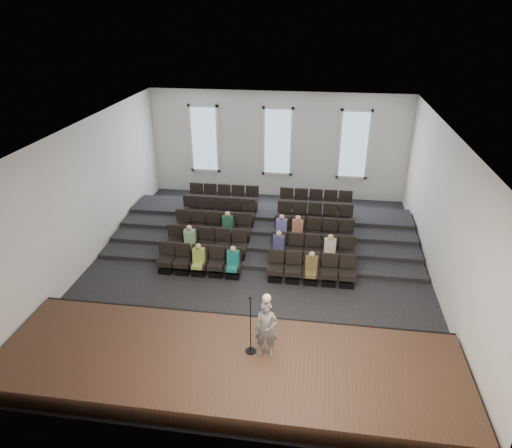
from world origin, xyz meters
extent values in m
plane|color=black|center=(0.00, 0.00, 0.00)|extent=(14.00, 14.00, 0.00)
cube|color=white|center=(0.00, 0.00, 5.01)|extent=(12.00, 14.00, 0.02)
cube|color=silver|center=(0.00, 7.02, 2.50)|extent=(12.00, 0.04, 5.00)
cube|color=silver|center=(0.00, -7.02, 2.50)|extent=(12.00, 0.04, 5.00)
cube|color=silver|center=(-6.02, 0.00, 2.50)|extent=(0.04, 14.00, 5.00)
cube|color=silver|center=(6.02, 0.00, 2.50)|extent=(0.04, 14.00, 5.00)
cube|color=#422B1C|center=(0.00, -5.10, 0.25)|extent=(11.80, 3.60, 0.50)
cube|color=black|center=(0.00, -3.33, 0.25)|extent=(11.80, 0.06, 0.52)
cube|color=black|center=(0.00, 2.33, 0.07)|extent=(11.80, 4.80, 0.15)
cube|color=black|center=(0.00, 2.85, 0.15)|extent=(11.80, 3.75, 0.30)
cube|color=black|center=(0.00, 3.38, 0.22)|extent=(11.80, 2.70, 0.45)
cube|color=black|center=(0.00, 3.90, 0.30)|extent=(11.80, 1.65, 0.60)
cube|color=black|center=(-3.13, -0.60, 0.10)|extent=(0.47, 0.43, 0.20)
cube|color=black|center=(-3.13, -0.60, 0.41)|extent=(0.55, 0.50, 0.19)
cube|color=black|center=(-3.13, -0.39, 0.82)|extent=(0.55, 0.08, 0.50)
cube|color=black|center=(-2.53, -0.60, 0.10)|extent=(0.47, 0.43, 0.20)
cube|color=black|center=(-2.53, -0.60, 0.41)|extent=(0.55, 0.50, 0.19)
cube|color=black|center=(-2.53, -0.39, 0.82)|extent=(0.55, 0.08, 0.50)
cube|color=black|center=(-1.93, -0.60, 0.10)|extent=(0.47, 0.43, 0.20)
cube|color=black|center=(-1.93, -0.60, 0.41)|extent=(0.55, 0.50, 0.19)
cube|color=black|center=(-1.93, -0.39, 0.82)|extent=(0.55, 0.08, 0.50)
cube|color=black|center=(-1.33, -0.60, 0.10)|extent=(0.47, 0.43, 0.20)
cube|color=black|center=(-1.33, -0.60, 0.41)|extent=(0.55, 0.50, 0.19)
cube|color=black|center=(-1.33, -0.39, 0.82)|extent=(0.55, 0.08, 0.50)
cube|color=black|center=(-0.73, -0.60, 0.10)|extent=(0.47, 0.43, 0.20)
cube|color=black|center=(-0.73, -0.60, 0.41)|extent=(0.55, 0.50, 0.19)
cube|color=black|center=(-0.73, -0.39, 0.82)|extent=(0.55, 0.08, 0.50)
cube|color=black|center=(0.73, -0.60, 0.10)|extent=(0.47, 0.43, 0.20)
cube|color=black|center=(0.73, -0.60, 0.41)|extent=(0.55, 0.50, 0.19)
cube|color=black|center=(0.73, -0.39, 0.82)|extent=(0.55, 0.08, 0.50)
cube|color=black|center=(1.33, -0.60, 0.10)|extent=(0.47, 0.43, 0.20)
cube|color=black|center=(1.33, -0.60, 0.41)|extent=(0.55, 0.50, 0.19)
cube|color=black|center=(1.33, -0.39, 0.82)|extent=(0.55, 0.08, 0.50)
cube|color=black|center=(1.93, -0.60, 0.10)|extent=(0.47, 0.43, 0.20)
cube|color=black|center=(1.93, -0.60, 0.41)|extent=(0.55, 0.50, 0.19)
cube|color=black|center=(1.93, -0.39, 0.82)|extent=(0.55, 0.08, 0.50)
cube|color=black|center=(2.53, -0.60, 0.10)|extent=(0.47, 0.43, 0.20)
cube|color=black|center=(2.53, -0.60, 0.41)|extent=(0.55, 0.50, 0.19)
cube|color=black|center=(2.53, -0.39, 0.82)|extent=(0.55, 0.08, 0.50)
cube|color=black|center=(3.13, -0.60, 0.10)|extent=(0.47, 0.43, 0.20)
cube|color=black|center=(3.13, -0.60, 0.41)|extent=(0.55, 0.50, 0.19)
cube|color=black|center=(3.13, -0.39, 0.82)|extent=(0.55, 0.08, 0.50)
cube|color=black|center=(-3.13, 0.45, 0.25)|extent=(0.47, 0.43, 0.20)
cube|color=black|center=(-3.13, 0.45, 0.56)|extent=(0.55, 0.50, 0.19)
cube|color=black|center=(-3.13, 0.66, 0.97)|extent=(0.55, 0.08, 0.50)
cube|color=black|center=(-2.53, 0.45, 0.25)|extent=(0.47, 0.43, 0.20)
cube|color=black|center=(-2.53, 0.45, 0.56)|extent=(0.55, 0.50, 0.19)
cube|color=black|center=(-2.53, 0.66, 0.97)|extent=(0.55, 0.08, 0.50)
cube|color=black|center=(-1.93, 0.45, 0.25)|extent=(0.47, 0.43, 0.20)
cube|color=black|center=(-1.93, 0.45, 0.56)|extent=(0.55, 0.50, 0.19)
cube|color=black|center=(-1.93, 0.66, 0.97)|extent=(0.55, 0.08, 0.50)
cube|color=black|center=(-1.33, 0.45, 0.25)|extent=(0.47, 0.43, 0.20)
cube|color=black|center=(-1.33, 0.45, 0.56)|extent=(0.55, 0.50, 0.19)
cube|color=black|center=(-1.33, 0.66, 0.97)|extent=(0.55, 0.08, 0.50)
cube|color=black|center=(-0.73, 0.45, 0.25)|extent=(0.47, 0.43, 0.20)
cube|color=black|center=(-0.73, 0.45, 0.56)|extent=(0.55, 0.50, 0.19)
cube|color=black|center=(-0.73, 0.66, 0.97)|extent=(0.55, 0.08, 0.50)
cube|color=black|center=(0.73, 0.45, 0.25)|extent=(0.47, 0.43, 0.20)
cube|color=black|center=(0.73, 0.45, 0.56)|extent=(0.55, 0.50, 0.19)
cube|color=black|center=(0.73, 0.66, 0.97)|extent=(0.55, 0.08, 0.50)
cube|color=black|center=(1.33, 0.45, 0.25)|extent=(0.47, 0.43, 0.20)
cube|color=black|center=(1.33, 0.45, 0.56)|extent=(0.55, 0.50, 0.19)
cube|color=black|center=(1.33, 0.66, 0.97)|extent=(0.55, 0.08, 0.50)
cube|color=black|center=(1.93, 0.45, 0.25)|extent=(0.47, 0.43, 0.20)
cube|color=black|center=(1.93, 0.45, 0.56)|extent=(0.55, 0.50, 0.19)
cube|color=black|center=(1.93, 0.66, 0.97)|extent=(0.55, 0.08, 0.50)
cube|color=black|center=(2.53, 0.45, 0.25)|extent=(0.47, 0.43, 0.20)
cube|color=black|center=(2.53, 0.45, 0.56)|extent=(0.55, 0.50, 0.19)
cube|color=black|center=(2.53, 0.66, 0.97)|extent=(0.55, 0.08, 0.50)
cube|color=black|center=(3.13, 0.45, 0.25)|extent=(0.47, 0.43, 0.20)
cube|color=black|center=(3.13, 0.45, 0.56)|extent=(0.55, 0.50, 0.19)
cube|color=black|center=(3.13, 0.66, 0.97)|extent=(0.55, 0.08, 0.50)
cube|color=black|center=(-3.13, 1.50, 0.40)|extent=(0.47, 0.42, 0.20)
cube|color=black|center=(-3.13, 1.50, 0.71)|extent=(0.55, 0.50, 0.19)
cube|color=black|center=(-3.13, 1.71, 1.12)|extent=(0.55, 0.08, 0.50)
cube|color=black|center=(-2.53, 1.50, 0.40)|extent=(0.47, 0.42, 0.20)
cube|color=black|center=(-2.53, 1.50, 0.71)|extent=(0.55, 0.50, 0.19)
cube|color=black|center=(-2.53, 1.71, 1.12)|extent=(0.55, 0.08, 0.50)
cube|color=black|center=(-1.93, 1.50, 0.40)|extent=(0.47, 0.42, 0.20)
cube|color=black|center=(-1.93, 1.50, 0.71)|extent=(0.55, 0.50, 0.19)
cube|color=black|center=(-1.93, 1.71, 1.12)|extent=(0.55, 0.08, 0.50)
cube|color=black|center=(-1.33, 1.50, 0.40)|extent=(0.47, 0.42, 0.20)
cube|color=black|center=(-1.33, 1.50, 0.71)|extent=(0.55, 0.50, 0.19)
cube|color=black|center=(-1.33, 1.71, 1.12)|extent=(0.55, 0.08, 0.50)
cube|color=black|center=(-0.73, 1.50, 0.40)|extent=(0.47, 0.42, 0.20)
cube|color=black|center=(-0.73, 1.50, 0.71)|extent=(0.55, 0.50, 0.19)
cube|color=black|center=(-0.73, 1.71, 1.12)|extent=(0.55, 0.08, 0.50)
cube|color=black|center=(0.73, 1.50, 0.40)|extent=(0.47, 0.42, 0.20)
cube|color=black|center=(0.73, 1.50, 0.71)|extent=(0.55, 0.50, 0.19)
cube|color=black|center=(0.73, 1.71, 1.12)|extent=(0.55, 0.08, 0.50)
cube|color=black|center=(1.33, 1.50, 0.40)|extent=(0.47, 0.42, 0.20)
cube|color=black|center=(1.33, 1.50, 0.71)|extent=(0.55, 0.50, 0.19)
cube|color=black|center=(1.33, 1.71, 1.12)|extent=(0.55, 0.08, 0.50)
cube|color=black|center=(1.93, 1.50, 0.40)|extent=(0.47, 0.42, 0.20)
cube|color=black|center=(1.93, 1.50, 0.71)|extent=(0.55, 0.50, 0.19)
cube|color=black|center=(1.93, 1.71, 1.12)|extent=(0.55, 0.08, 0.50)
cube|color=black|center=(2.53, 1.50, 0.40)|extent=(0.47, 0.42, 0.20)
cube|color=black|center=(2.53, 1.50, 0.71)|extent=(0.55, 0.50, 0.19)
cube|color=black|center=(2.53, 1.71, 1.12)|extent=(0.55, 0.08, 0.50)
cube|color=black|center=(3.13, 1.50, 0.40)|extent=(0.47, 0.42, 0.20)
cube|color=black|center=(3.13, 1.50, 0.71)|extent=(0.55, 0.50, 0.19)
cube|color=black|center=(3.13, 1.71, 1.12)|extent=(0.55, 0.08, 0.50)
cube|color=black|center=(-3.13, 2.55, 0.55)|extent=(0.47, 0.42, 0.20)
cube|color=black|center=(-3.13, 2.55, 0.86)|extent=(0.55, 0.50, 0.19)
cube|color=black|center=(-3.13, 2.76, 1.27)|extent=(0.55, 0.08, 0.50)
cube|color=black|center=(-2.53, 2.55, 0.55)|extent=(0.47, 0.42, 0.20)
cube|color=black|center=(-2.53, 2.55, 0.86)|extent=(0.55, 0.50, 0.19)
cube|color=black|center=(-2.53, 2.76, 1.27)|extent=(0.55, 0.08, 0.50)
cube|color=black|center=(-1.93, 2.55, 0.55)|extent=(0.47, 0.42, 0.20)
cube|color=black|center=(-1.93, 2.55, 0.86)|extent=(0.55, 0.50, 0.19)
cube|color=black|center=(-1.93, 2.76, 1.27)|extent=(0.55, 0.08, 0.50)
cube|color=black|center=(-1.33, 2.55, 0.55)|extent=(0.47, 0.42, 0.20)
cube|color=black|center=(-1.33, 2.55, 0.86)|extent=(0.55, 0.50, 0.19)
cube|color=black|center=(-1.33, 2.76, 1.27)|extent=(0.55, 0.08, 0.50)
cube|color=black|center=(-0.73, 2.55, 0.55)|extent=(0.47, 0.42, 0.20)
cube|color=black|center=(-0.73, 2.55, 0.86)|extent=(0.55, 0.50, 0.19)
cube|color=black|center=(-0.73, 2.76, 1.27)|extent=(0.55, 0.08, 0.50)
cube|color=black|center=(0.73, 2.55, 0.55)|extent=(0.47, 0.42, 0.20)
cube|color=black|center=(0.73, 2.55, 0.86)|extent=(0.55, 0.50, 0.19)
cube|color=black|center=(0.73, 2.76, 1.27)|extent=(0.55, 0.08, 0.50)
cube|color=black|center=(1.33, 2.55, 0.55)|extent=(0.47, 0.42, 0.20)
cube|color=black|center=(1.33, 2.55, 0.86)|extent=(0.55, 0.50, 0.19)
cube|color=black|center=(1.33, 2.76, 1.27)|extent=(0.55, 0.08, 0.50)
cube|color=black|center=(1.93, 2.55, 0.55)|extent=(0.47, 0.42, 0.20)
cube|color=black|center=(1.93, 2.55, 0.86)|extent=(0.55, 0.50, 0.19)
cube|color=black|center=(1.93, 2.76, 1.27)|extent=(0.55, 0.08, 0.50)
cube|color=black|center=(2.53, 2.55, 0.55)|extent=(0.47, 0.42, 0.20)
cube|color=black|center=(2.53, 2.55, 0.86)|extent=(0.55, 0.50, 0.19)
cube|color=black|center=(2.53, 2.76, 1.27)|extent=(0.55, 0.08, 0.50)
cube|color=black|center=(3.13, 2.55, 0.55)|extent=(0.47, 0.42, 0.20)
cube|color=black|center=(3.13, 2.55, 0.86)|extent=(0.55, 0.50, 0.19)
cube|color=black|center=(3.13, 2.76, 1.27)|extent=(0.55, 0.08, 0.50)
cube|color=black|center=(-3.13, 3.60, 0.70)|extent=(0.47, 0.42, 0.20)
cube|color=black|center=(-3.13, 3.60, 1.01)|extent=(0.55, 0.50, 0.19)
cube|color=black|center=(-3.13, 3.81, 1.42)|extent=(0.55, 0.08, 0.50)
cube|color=black|center=(-2.53, 3.60, 0.70)|extent=(0.47, 0.42, 0.20)
cube|color=black|center=(-2.53, 3.60, 1.01)|extent=(0.55, 0.50, 0.19)
cube|color=black|center=(-2.53, 3.81, 1.42)|extent=(0.55, 0.08, 0.50)
cube|color=black|center=(-1.93, 3.60, 0.70)|extent=(0.47, 0.42, 0.20)
cube|color=black|center=(-1.93, 3.60, 1.01)|extent=(0.55, 0.50, 0.19)
cube|color=black|center=(-1.93, 3.81, 1.42)|extent=(0.55, 0.08, 0.50)
cube|color=black|center=(-1.33, 3.60, 0.70)|extent=(0.47, 0.42, 0.20)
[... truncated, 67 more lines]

